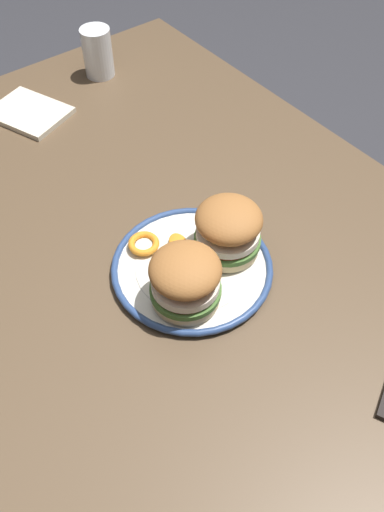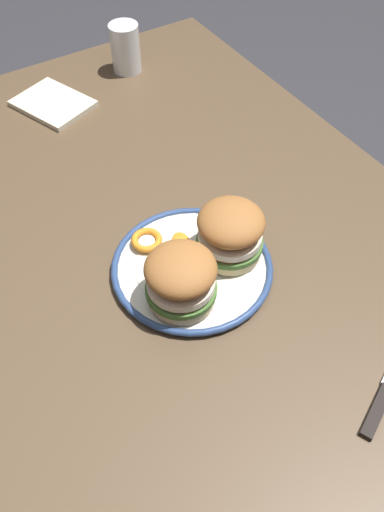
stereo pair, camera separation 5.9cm
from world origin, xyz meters
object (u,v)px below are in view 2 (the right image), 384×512
Objects in this scene: sandwich_half_right at (181,278)px; dining_table at (185,286)px; sandwich_half_left at (230,232)px; drinking_glass at (126,51)px; dinner_plate at (192,267)px.

dining_table is at bearing -34.51° from sandwich_half_right.
sandwich_half_left is 1.01× the size of sandwich_half_right.
dining_table is 10.44× the size of sandwich_half_right.
sandwich_half_right is at bearing 159.57° from drinking_glass.
sandwich_half_left is 1.24× the size of drinking_glass.
sandwich_half_right is 1.22× the size of drinking_glass.
dinner_plate is at bearing 162.25° from drinking_glass.
dinner_plate is (-0.04, 0.01, 0.10)m from dining_table.
dinner_plate is 0.09m from sandwich_half_right.
drinking_glass is at bearing -11.60° from sandwich_half_left.
dining_table is at bearing -11.26° from dinner_plate.
dinner_plate is at bearing 168.74° from dining_table.
sandwich_half_right reaches higher than dining_table.
dinner_plate is 0.09m from sandwich_half_left.
dinner_plate is 2.41× the size of drinking_glass.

